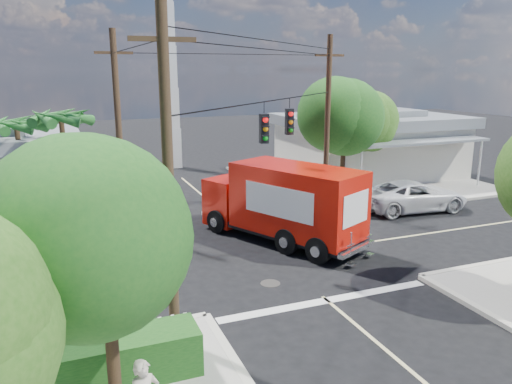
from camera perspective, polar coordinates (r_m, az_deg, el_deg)
ground at (r=20.28m, az=2.10°, el=-7.31°), size 120.00×120.00×0.00m
sidewalk_ne at (r=34.49m, az=11.46°, el=1.43°), size 14.12×14.12×0.14m
sidewalk_nw at (r=29.28m, az=-27.21°, el=-2.06°), size 14.12×14.12×0.14m
road_markings at (r=19.04m, az=3.89°, el=-8.77°), size 32.00×32.00×0.01m
building_ne at (r=35.88m, az=12.87°, el=5.48°), size 11.80×10.20×4.50m
radio_tower at (r=38.22m, az=-9.45°, el=11.14°), size 0.80×0.80×17.00m
tree_sw_front at (r=10.23m, az=-17.03°, el=-3.72°), size 3.88×3.78×6.03m
tree_ne_front at (r=28.39m, az=10.16°, el=8.47°), size 4.21×4.14×6.66m
tree_ne_back at (r=31.69m, az=12.07°, el=7.86°), size 3.77×3.66×5.82m
palm_nw_front at (r=24.91m, az=-21.37°, el=7.66°), size 3.01×3.08×5.59m
palm_nw_back at (r=26.51m, az=-25.69°, el=6.76°), size 3.01×3.08×5.19m
utility_poles at (r=20.03m, az=-3.82°, el=6.23°), size 12.00×10.68×9.00m
picket_fence at (r=13.46m, az=-20.22°, el=-16.62°), size 5.94×0.06×1.00m
hedge_sw at (r=12.76m, az=-21.05°, el=-18.43°), size 6.20×1.20×1.10m
vending_boxes at (r=28.22m, az=9.17°, el=0.08°), size 1.90×0.50×1.10m
delivery_truck at (r=21.49m, az=3.14°, el=-1.25°), size 5.54×8.06×3.40m
parked_car at (r=27.78m, az=17.59°, el=-0.41°), size 5.89×3.11×1.58m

